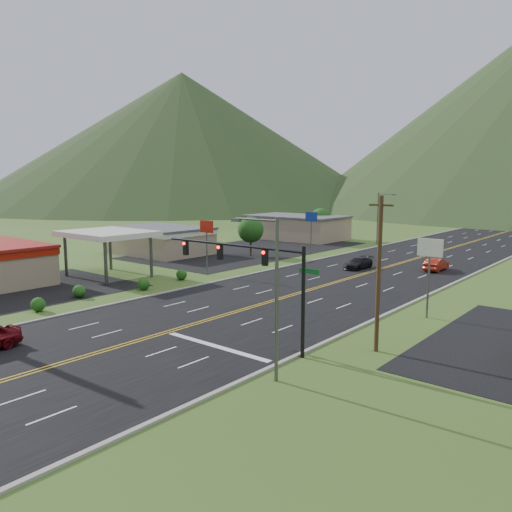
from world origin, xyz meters
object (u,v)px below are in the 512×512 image
Objects in this scene: streetlight_west at (379,215)px; gas_canopy at (107,235)px; streetlight_east at (272,288)px; traffic_signal at (253,266)px; car_red_far at (436,265)px; car_dark_mid at (358,263)px.

streetlight_west is 0.90× the size of gas_canopy.
streetlight_east is at bearing -69.14° from streetlight_west.
traffic_signal reaches higher than gas_canopy.
gas_canopy is at bearing -102.13° from streetlight_west.
car_red_far is (17.48, -20.13, -4.41)m from streetlight_west.
gas_canopy is 2.08× the size of car_dark_mid.
traffic_signal is 32.57m from car_dark_mid.
car_red_far is at bearing 33.51° from car_dark_mid.
streetlight_west reaches higher than car_red_far.
car_dark_mid is at bearing 110.97° from streetlight_east.
car_dark_mid is 1.03× the size of car_red_far.
traffic_signal is 1.46× the size of streetlight_west.
streetlight_west is at bearing 107.97° from traffic_signal.
traffic_signal is 1.46× the size of streetlight_east.
streetlight_east is at bearing -40.39° from traffic_signal.
gas_canopy is (-10.32, -48.00, -0.31)m from streetlight_west.
traffic_signal reaches higher than car_dark_mid.
streetlight_east is 64.21m from streetlight_west.
car_red_far is (-5.37, 39.87, -4.41)m from streetlight_east.
car_red_far is at bearing 91.08° from traffic_signal.
car_dark_mid is (9.43, -24.97, -4.48)m from streetlight_west.
streetlight_east is 0.90× the size of gas_canopy.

